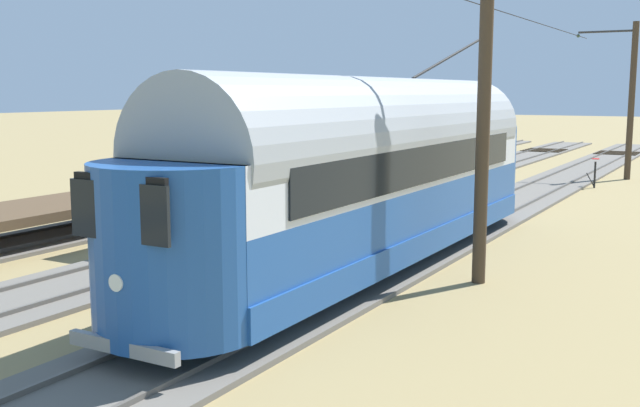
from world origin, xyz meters
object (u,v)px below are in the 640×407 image
object	(u,v)px
boxcar_far_siding	(332,148)
catenary_pole_foreground	(630,98)
vintage_streetcar	(376,170)
switch_stand	(595,171)
catenary_pole_mid_near	(481,106)
flatcar_adjacent	(64,205)

from	to	relation	value
boxcar_far_siding	catenary_pole_foreground	xyz separation A→B (m)	(-7.00, -15.20, 1.53)
vintage_streetcar	switch_stand	size ratio (longest dim) A/B	13.00
boxcar_far_siding	catenary_pole_foreground	size ratio (longest dim) A/B	1.95
catenary_pole_foreground	catenary_pole_mid_near	bearing A→B (deg)	90.00
catenary_pole_foreground	switch_stand	size ratio (longest dim) A/B	5.73
vintage_streetcar	catenary_pole_mid_near	distance (m)	2.80
flatcar_adjacent	catenary_pole_foreground	size ratio (longest dim) A/B	1.56
flatcar_adjacent	catenary_pole_mid_near	distance (m)	11.95
flatcar_adjacent	boxcar_far_siding	size ratio (longest dim) A/B	0.80
boxcar_far_siding	switch_stand	world-z (taller)	boxcar_far_siding
boxcar_far_siding	flatcar_adjacent	bearing A→B (deg)	57.17
catenary_pole_mid_near	switch_stand	bearing A→B (deg)	-87.79
flatcar_adjacent	catenary_pole_mid_near	world-z (taller)	catenary_pole_mid_near
boxcar_far_siding	catenary_pole_foreground	distance (m)	16.80
vintage_streetcar	catenary_pole_mid_near	bearing A→B (deg)	177.71
flatcar_adjacent	switch_stand	size ratio (longest dim) A/B	8.94
vintage_streetcar	boxcar_far_siding	xyz separation A→B (m)	(4.60, -6.34, -0.09)
boxcar_far_siding	catenary_pole_foreground	world-z (taller)	catenary_pole_foreground
vintage_streetcar	catenary_pole_foreground	size ratio (longest dim) A/B	2.27
vintage_streetcar	switch_stand	distance (m)	17.70
vintage_streetcar	catenary_pole_foreground	distance (m)	21.72
boxcar_far_siding	vintage_streetcar	bearing A→B (deg)	125.95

